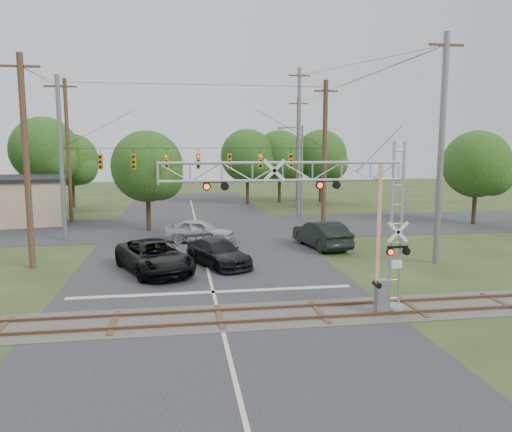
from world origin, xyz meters
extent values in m
plane|color=#293B1B|center=(0.00, 0.00, 0.00)|extent=(160.00, 160.00, 0.00)
cube|color=#2B2B2D|center=(0.00, 10.00, 0.01)|extent=(14.00, 90.00, 0.02)
cube|color=#2B2B2D|center=(0.00, 24.00, 0.01)|extent=(90.00, 12.00, 0.02)
cube|color=#48443E|center=(0.00, 2.00, 0.02)|extent=(90.00, 3.20, 0.05)
cube|color=brown|center=(0.00, 1.28, 0.09)|extent=(90.00, 0.12, 0.14)
cube|color=brown|center=(0.00, 2.72, 0.09)|extent=(90.00, 0.12, 0.14)
cylinder|color=gray|center=(7.00, 1.70, 0.14)|extent=(0.85, 0.85, 0.28)
cube|color=silver|center=(6.96, 1.42, 2.04)|extent=(0.43, 0.03, 0.33)
cube|color=slate|center=(6.43, 1.51, 0.71)|extent=(0.52, 0.43, 1.42)
cube|color=#F23A0E|center=(6.20, 1.51, 3.61)|extent=(0.13, 0.09, 4.75)
cylinder|color=slate|center=(-9.50, 20.00, 5.75)|extent=(0.32, 0.32, 11.50)
cylinder|color=#452E1F|center=(9.50, 20.00, 5.75)|extent=(0.36, 0.36, 11.50)
cylinder|color=black|center=(0.00, 20.00, 6.51)|extent=(19.00, 0.03, 0.03)
cube|color=#C6850E|center=(-6.86, 20.00, 5.56)|extent=(0.30, 0.30, 1.10)
cube|color=#C6850E|center=(-4.57, 20.00, 5.56)|extent=(0.30, 0.30, 1.10)
cube|color=#C6850E|center=(-2.29, 20.00, 5.56)|extent=(0.30, 0.30, 1.10)
cube|color=#C6850E|center=(0.00, 20.00, 5.56)|extent=(0.30, 0.30, 1.10)
cube|color=#C6850E|center=(2.29, 20.00, 5.56)|extent=(0.30, 0.30, 1.10)
cube|color=#C6850E|center=(4.57, 20.00, 5.56)|extent=(0.30, 0.30, 1.10)
cube|color=#C6850E|center=(6.86, 20.00, 5.56)|extent=(0.30, 0.30, 1.10)
imported|color=black|center=(-2.81, 9.72, 0.85)|extent=(4.87, 6.71, 1.69)
imported|color=black|center=(0.65, 10.66, 0.73)|extent=(3.97, 5.45, 1.47)
imported|color=#A7AAAF|center=(-0.04, 17.62, 0.83)|extent=(5.22, 3.45, 1.65)
imported|color=black|center=(7.79, 14.67, 0.89)|extent=(2.82, 5.67, 1.79)
cylinder|color=slate|center=(9.26, 25.98, 4.21)|extent=(0.19, 0.19, 8.43)
cylinder|color=slate|center=(8.32, 25.98, 8.24)|extent=(1.87, 0.11, 0.11)
cube|color=slate|center=(7.38, 25.98, 8.19)|extent=(0.56, 0.23, 0.14)
cylinder|color=#452E1F|center=(-10.91, 29.23, 6.21)|extent=(0.34, 0.34, 12.42)
cube|color=#452E1F|center=(-10.91, 29.23, 11.72)|extent=(2.00, 0.12, 0.12)
cylinder|color=slate|center=(9.70, 29.07, 6.87)|extent=(0.34, 0.34, 13.75)
cube|color=#452E1F|center=(9.70, 29.07, 13.05)|extent=(2.00, 0.12, 0.12)
cylinder|color=#452E1F|center=(-9.50, 11.77, 5.74)|extent=(0.34, 0.34, 11.48)
cube|color=#452E1F|center=(-9.50, 11.77, 10.78)|extent=(2.00, 0.12, 0.12)
cylinder|color=slate|center=(12.99, 9.33, 6.38)|extent=(0.34, 0.34, 12.76)
cube|color=#452E1F|center=(12.99, 9.33, 12.06)|extent=(2.00, 0.12, 0.12)
cylinder|color=#452E1F|center=(11.37, 36.19, 5.92)|extent=(0.34, 0.34, 11.84)
cube|color=#452E1F|center=(11.37, 36.19, 11.14)|extent=(2.00, 0.12, 0.12)
cylinder|color=#362718|center=(-14.99, 37.67, 2.21)|extent=(0.36, 0.36, 4.43)
sphere|color=#1D4513|center=(-14.99, 37.67, 6.24)|extent=(6.84, 6.84, 6.84)
cylinder|color=#362718|center=(-12.82, 40.02, 1.84)|extent=(0.36, 0.36, 3.68)
sphere|color=#1D4513|center=(-12.82, 40.02, 5.18)|extent=(5.68, 5.68, 5.68)
cylinder|color=#362718|center=(-3.85, 23.27, 1.80)|extent=(0.36, 0.36, 3.61)
sphere|color=#1D4513|center=(-3.85, 23.27, 5.08)|extent=(5.58, 5.58, 5.58)
cylinder|color=#362718|center=(6.41, 40.12, 1.98)|extent=(0.36, 0.36, 3.95)
sphere|color=#1D4513|center=(6.41, 40.12, 5.57)|extent=(6.11, 6.11, 6.11)
cylinder|color=#362718|center=(10.40, 41.27, 1.95)|extent=(0.36, 0.36, 3.91)
sphere|color=#1D4513|center=(10.40, 41.27, 5.50)|extent=(6.04, 6.04, 6.04)
cylinder|color=#362718|center=(15.32, 40.89, 1.97)|extent=(0.36, 0.36, 3.94)
sphere|color=#1D4513|center=(15.32, 40.89, 5.55)|extent=(6.09, 6.09, 6.09)
cylinder|color=#362718|center=(23.50, 22.25, 1.83)|extent=(0.36, 0.36, 3.66)
sphere|color=#1D4513|center=(23.50, 22.25, 5.15)|extent=(5.65, 5.65, 5.65)
camera|label=1|loc=(-1.48, -16.63, 6.64)|focal=35.00mm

